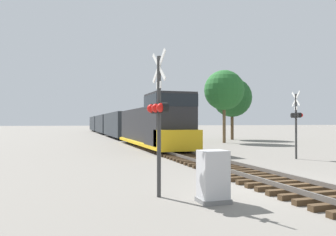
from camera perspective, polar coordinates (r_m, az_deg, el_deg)
name	(u,v)px	position (r m, az deg, el deg)	size (l,w,h in m)	color
ground_plane	(285,187)	(11.86, 19.70, -11.32)	(400.00, 400.00, 0.00)	slate
rail_track_bed	(285,183)	(11.83, 19.70, -10.68)	(2.60, 160.00, 0.31)	#42301E
freight_train	(113,124)	(52.78, -9.59, -1.10)	(2.96, 66.99, 4.24)	#232326
crossing_signal_near	(158,112)	(9.59, -1.75, 1.01)	(0.44, 1.01, 4.30)	#333333
crossing_signal_far	(296,118)	(20.90, 21.47, -0.01)	(0.46, 1.02, 4.04)	#333333
relay_cabinet	(213,177)	(9.14, 7.85, -10.11)	(0.81, 0.70, 1.42)	slate
tree_far_right	(224,90)	(35.23, 9.74, 4.78)	(4.24, 4.24, 7.70)	brown
tree_mid_background	(232,97)	(41.76, 11.10, 3.53)	(4.90, 4.90, 7.74)	brown
tree_deep_background	(168,106)	(64.78, 0.04, 2.13)	(4.91, 4.91, 7.89)	brown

